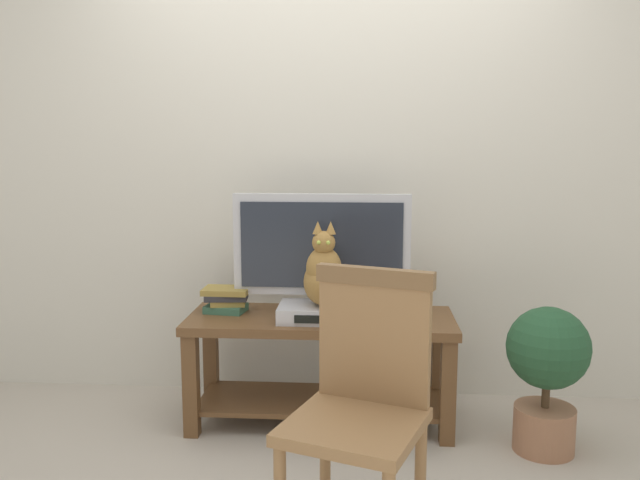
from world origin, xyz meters
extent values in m
plane|color=#ADA393|center=(0.00, 0.00, 0.00)|extent=(12.00, 12.00, 0.00)
cube|color=beige|center=(0.00, 0.98, 1.40)|extent=(7.00, 0.12, 2.80)
cube|color=brown|center=(-0.02, 0.50, 0.52)|extent=(1.31, 0.50, 0.04)
cube|color=brown|center=(-0.62, 0.30, 0.25)|extent=(0.07, 0.07, 0.50)
cube|color=brown|center=(0.58, 0.30, 0.25)|extent=(0.07, 0.07, 0.50)
cube|color=brown|center=(-0.62, 0.70, 0.25)|extent=(0.07, 0.07, 0.50)
cube|color=brown|center=(0.58, 0.70, 0.25)|extent=(0.07, 0.07, 0.50)
cube|color=brown|center=(-0.02, 0.50, 0.11)|extent=(1.21, 0.42, 0.02)
cube|color=#B7B7BC|center=(-0.02, 0.57, 0.56)|extent=(0.40, 0.20, 0.03)
cube|color=#B7B7BC|center=(-0.02, 0.57, 0.61)|extent=(0.06, 0.04, 0.07)
cube|color=#B7B7BC|center=(-0.02, 0.57, 0.89)|extent=(0.87, 0.05, 0.50)
cube|color=#232833|center=(-0.02, 0.54, 0.89)|extent=(0.80, 0.01, 0.42)
sphere|color=#2672F2|center=(0.40, 0.54, 0.66)|extent=(0.01, 0.01, 0.01)
cube|color=#BCBCC1|center=(0.00, 0.44, 0.58)|extent=(0.44, 0.26, 0.07)
cube|color=black|center=(0.00, 0.31, 0.58)|extent=(0.26, 0.01, 0.04)
ellipsoid|color=olive|center=(0.00, 0.44, 0.73)|extent=(0.20, 0.25, 0.23)
ellipsoid|color=olive|center=(0.00, 0.41, 0.80)|extent=(0.17, 0.16, 0.20)
sphere|color=olive|center=(0.00, 0.40, 0.93)|extent=(0.11, 0.11, 0.11)
cone|color=olive|center=(-0.03, 0.40, 1.00)|extent=(0.05, 0.05, 0.06)
cone|color=olive|center=(0.03, 0.40, 1.00)|extent=(0.05, 0.05, 0.06)
sphere|color=#B2C64C|center=(-0.02, 0.34, 0.94)|extent=(0.02, 0.02, 0.02)
sphere|color=#B2C64C|center=(0.02, 0.34, 0.94)|extent=(0.02, 0.02, 0.02)
cylinder|color=olive|center=(0.06, 0.35, 0.64)|extent=(0.09, 0.21, 0.04)
cylinder|color=olive|center=(0.06, -0.38, 0.23)|extent=(0.04, 0.04, 0.46)
cube|color=olive|center=(0.16, -0.61, 0.48)|extent=(0.53, 0.53, 0.04)
cube|color=olive|center=(0.23, -0.43, 0.74)|extent=(0.38, 0.17, 0.47)
cube|color=brown|center=(0.23, -0.43, 0.94)|extent=(0.41, 0.18, 0.06)
cube|color=#38664C|center=(-0.50, 0.55, 0.56)|extent=(0.21, 0.17, 0.04)
cube|color=olive|center=(-0.49, 0.56, 0.60)|extent=(0.18, 0.15, 0.03)
cube|color=#2D2D33|center=(-0.50, 0.55, 0.62)|extent=(0.22, 0.14, 0.03)
cube|color=olive|center=(-0.50, 0.56, 0.65)|extent=(0.23, 0.17, 0.03)
cylinder|color=#9E6B4C|center=(1.01, 0.26, 0.10)|extent=(0.27, 0.27, 0.21)
cylinder|color=#332319|center=(1.01, 0.26, 0.20)|extent=(0.25, 0.25, 0.02)
cylinder|color=#4C3823|center=(1.01, 0.26, 0.27)|extent=(0.04, 0.04, 0.13)
sphere|color=#234C2D|center=(1.01, 0.26, 0.49)|extent=(0.37, 0.37, 0.37)
camera|label=1|loc=(0.19, -2.61, 1.39)|focal=36.71mm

